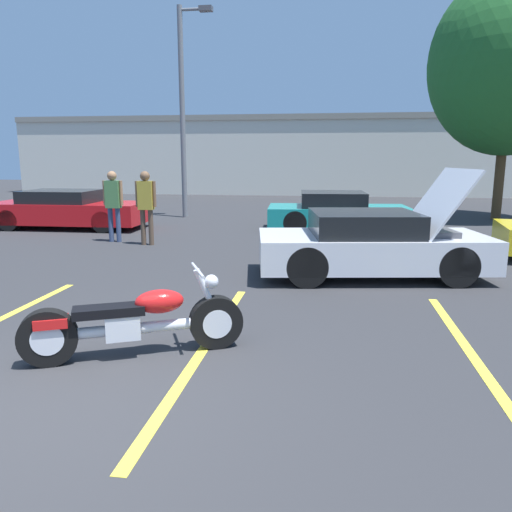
{
  "coord_description": "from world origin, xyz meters",
  "views": [
    {
      "loc": [
        2.37,
        -3.59,
        2.14
      ],
      "look_at": [
        1.38,
        3.03,
        0.8
      ],
      "focal_mm": 35.0,
      "sensor_mm": 36.0,
      "label": 1
    }
  ],
  "objects_px": {
    "parked_car_left_row": "(67,210)",
    "spectator_near_motorcycle": "(146,201)",
    "motorcycle": "(135,323)",
    "show_car_hood_open": "(373,244)",
    "parked_car_mid_row": "(337,212)",
    "light_pole": "(184,104)",
    "tree_background": "(510,63)",
    "spectator_midground": "(113,200)"
  },
  "relations": [
    {
      "from": "parked_car_left_row",
      "to": "spectator_midground",
      "type": "relative_size",
      "value": 2.62
    },
    {
      "from": "show_car_hood_open",
      "to": "parked_car_mid_row",
      "type": "relative_size",
      "value": 1.02
    },
    {
      "from": "motorcycle",
      "to": "show_car_hood_open",
      "type": "height_order",
      "value": "show_car_hood_open"
    },
    {
      "from": "tree_background",
      "to": "parked_car_left_row",
      "type": "bearing_deg",
      "value": -162.75
    },
    {
      "from": "light_pole",
      "to": "spectator_midground",
      "type": "bearing_deg",
      "value": -93.63
    },
    {
      "from": "tree_background",
      "to": "light_pole",
      "type": "bearing_deg",
      "value": -174.75
    },
    {
      "from": "show_car_hood_open",
      "to": "parked_car_mid_row",
      "type": "bearing_deg",
      "value": 86.93
    },
    {
      "from": "spectator_near_motorcycle",
      "to": "tree_background",
      "type": "bearing_deg",
      "value": 33.4
    },
    {
      "from": "parked_car_left_row",
      "to": "spectator_near_motorcycle",
      "type": "distance_m",
      "value": 4.27
    },
    {
      "from": "parked_car_mid_row",
      "to": "spectator_near_motorcycle",
      "type": "height_order",
      "value": "spectator_near_motorcycle"
    },
    {
      "from": "light_pole",
      "to": "spectator_near_motorcycle",
      "type": "height_order",
      "value": "light_pole"
    },
    {
      "from": "parked_car_mid_row",
      "to": "spectator_midground",
      "type": "distance_m",
      "value": 6.32
    },
    {
      "from": "parked_car_mid_row",
      "to": "motorcycle",
      "type": "bearing_deg",
      "value": -106.77
    },
    {
      "from": "parked_car_left_row",
      "to": "spectator_near_motorcycle",
      "type": "height_order",
      "value": "spectator_near_motorcycle"
    },
    {
      "from": "light_pole",
      "to": "motorcycle",
      "type": "bearing_deg",
      "value": -76.3
    },
    {
      "from": "motorcycle",
      "to": "spectator_near_motorcycle",
      "type": "xyz_separation_m",
      "value": [
        -2.38,
        6.71,
        0.7
      ]
    },
    {
      "from": "light_pole",
      "to": "show_car_hood_open",
      "type": "relative_size",
      "value": 1.66
    },
    {
      "from": "parked_car_mid_row",
      "to": "spectator_near_motorcycle",
      "type": "distance_m",
      "value": 5.63
    },
    {
      "from": "parked_car_left_row",
      "to": "spectator_near_motorcycle",
      "type": "bearing_deg",
      "value": -36.71
    },
    {
      "from": "show_car_hood_open",
      "to": "parked_car_mid_row",
      "type": "xyz_separation_m",
      "value": [
        -0.59,
        5.72,
        -0.04
      ]
    },
    {
      "from": "show_car_hood_open",
      "to": "spectator_near_motorcycle",
      "type": "relative_size",
      "value": 2.37
    },
    {
      "from": "motorcycle",
      "to": "spectator_midground",
      "type": "bearing_deg",
      "value": 90.86
    },
    {
      "from": "light_pole",
      "to": "show_car_hood_open",
      "type": "height_order",
      "value": "light_pole"
    },
    {
      "from": "light_pole",
      "to": "spectator_midground",
      "type": "relative_size",
      "value": 3.96
    },
    {
      "from": "show_car_hood_open",
      "to": "spectator_near_motorcycle",
      "type": "xyz_separation_m",
      "value": [
        -5.21,
        2.55,
        0.49
      ]
    },
    {
      "from": "parked_car_mid_row",
      "to": "spectator_near_motorcycle",
      "type": "relative_size",
      "value": 2.32
    },
    {
      "from": "spectator_near_motorcycle",
      "to": "spectator_midground",
      "type": "xyz_separation_m",
      "value": [
        -0.98,
        0.31,
        -0.01
      ]
    },
    {
      "from": "light_pole",
      "to": "show_car_hood_open",
      "type": "distance_m",
      "value": 10.63
    },
    {
      "from": "parked_car_mid_row",
      "to": "parked_car_left_row",
      "type": "height_order",
      "value": "parked_car_left_row"
    },
    {
      "from": "spectator_near_motorcycle",
      "to": "spectator_midground",
      "type": "distance_m",
      "value": 1.03
    },
    {
      "from": "parked_car_mid_row",
      "to": "show_car_hood_open",
      "type": "bearing_deg",
      "value": -88.14
    },
    {
      "from": "parked_car_left_row",
      "to": "motorcycle",
      "type": "bearing_deg",
      "value": -58.76
    },
    {
      "from": "motorcycle",
      "to": "spectator_near_motorcycle",
      "type": "distance_m",
      "value": 7.15
    },
    {
      "from": "parked_car_left_row",
      "to": "spectator_midground",
      "type": "height_order",
      "value": "spectator_midground"
    },
    {
      "from": "spectator_midground",
      "to": "parked_car_mid_row",
      "type": "bearing_deg",
      "value": 27.08
    },
    {
      "from": "motorcycle",
      "to": "show_car_hood_open",
      "type": "distance_m",
      "value": 5.03
    },
    {
      "from": "tree_background",
      "to": "spectator_near_motorcycle",
      "type": "height_order",
      "value": "tree_background"
    },
    {
      "from": "light_pole",
      "to": "show_car_hood_open",
      "type": "bearing_deg",
      "value": -54.61
    },
    {
      "from": "tree_background",
      "to": "motorcycle",
      "type": "height_order",
      "value": "tree_background"
    },
    {
      "from": "light_pole",
      "to": "spectator_midground",
      "type": "distance_m",
      "value": 6.09
    },
    {
      "from": "light_pole",
      "to": "parked_car_mid_row",
      "type": "xyz_separation_m",
      "value": [
        5.26,
        -2.51,
        -3.37
      ]
    },
    {
      "from": "tree_background",
      "to": "spectator_near_motorcycle",
      "type": "relative_size",
      "value": 4.52
    }
  ]
}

